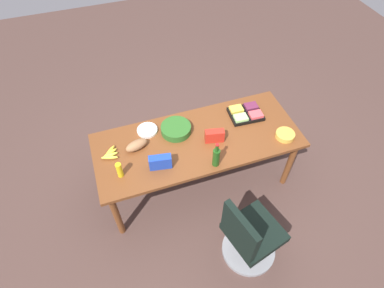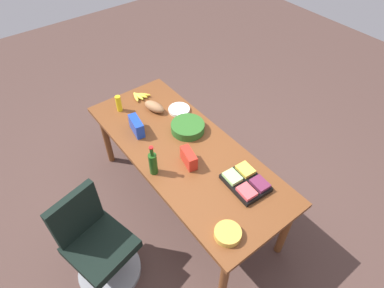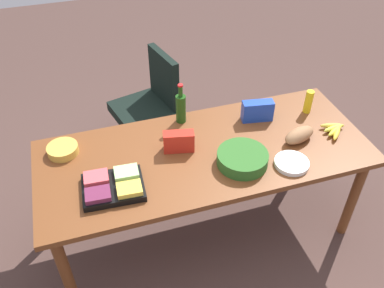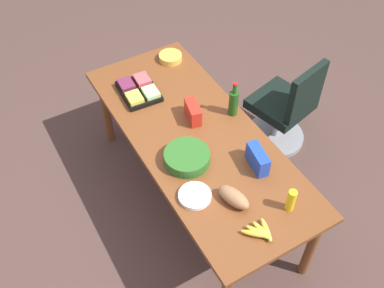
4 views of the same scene
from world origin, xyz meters
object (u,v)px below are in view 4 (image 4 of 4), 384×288
at_px(mustard_bottle, 291,200).
at_px(wine_bottle, 233,102).
at_px(fruit_platter, 139,90).
at_px(conference_table, 196,143).
at_px(office_chair, 284,113).
at_px(bread_loaf, 234,197).
at_px(salad_bowl, 187,157).
at_px(chip_bowl, 170,57).
at_px(chip_bag_red, 193,112).
at_px(chip_bag_blue, 258,159).
at_px(banana_bunch, 260,232).
at_px(paper_plate_stack, 195,196).

height_order(mustard_bottle, wine_bottle, wine_bottle).
relative_size(mustard_bottle, fruit_platter, 0.47).
distance_m(conference_table, mustard_bottle, 0.90).
bearing_deg(office_chair, bread_loaf, 125.70).
xyz_separation_m(salad_bowl, wine_bottle, (0.24, -0.54, 0.08)).
xyz_separation_m(bread_loaf, chip_bowl, (1.53, -0.35, -0.02)).
bearing_deg(wine_bottle, chip_bowl, 6.75).
bearing_deg(fruit_platter, office_chair, -111.19).
height_order(chip_bag_red, chip_bag_blue, chip_bag_blue).
xyz_separation_m(chip_bag_blue, fruit_platter, (1.10, 0.38, -0.04)).
bearing_deg(conference_table, bread_loaf, 171.90).
distance_m(chip_bowl, wine_bottle, 0.84).
bearing_deg(banana_bunch, chip_bowl, -10.79).
bearing_deg(office_chair, chip_bag_blue, 127.97).
height_order(chip_bowl, mustard_bottle, mustard_bottle).
height_order(chip_bag_red, mustard_bottle, mustard_bottle).
relative_size(chip_bag_blue, fruit_platter, 0.58).
bearing_deg(wine_bottle, office_chair, -80.61).
xyz_separation_m(fruit_platter, salad_bowl, (-0.82, 0.02, 0.01)).
bearing_deg(fruit_platter, chip_bowl, -58.87).
relative_size(chip_bowl, salad_bowl, 0.62).
distance_m(bread_loaf, salad_bowl, 0.46).
relative_size(chip_bowl, banana_bunch, 1.03).
height_order(office_chair, fruit_platter, office_chair).
relative_size(bread_loaf, mustard_bottle, 1.36).
height_order(conference_table, banana_bunch, banana_bunch).
bearing_deg(chip_bowl, fruit_platter, 121.13).
xyz_separation_m(chip_bowl, banana_bunch, (-1.81, 0.35, -0.00)).
bearing_deg(bread_loaf, conference_table, -8.10).
bearing_deg(chip_bag_red, paper_plate_stack, 150.84).
distance_m(mustard_bottle, banana_bunch, 0.29).
bearing_deg(fruit_platter, wine_bottle, -137.37).
relative_size(bread_loaf, banana_bunch, 1.23).
bearing_deg(paper_plate_stack, bread_loaf, -128.24).
bearing_deg(chip_bag_red, chip_bag_blue, -166.51).
height_order(conference_table, chip_bowl, chip_bowl).
bearing_deg(banana_bunch, chip_bag_red, -7.77).
relative_size(mustard_bottle, salad_bowl, 0.54).
xyz_separation_m(mustard_bottle, salad_bowl, (0.67, 0.37, -0.05)).
relative_size(chip_bag_red, banana_bunch, 1.03).
distance_m(chip_bag_blue, mustard_bottle, 0.39).
bearing_deg(chip_bag_blue, chip_bowl, -2.00).
xyz_separation_m(office_chair, bread_loaf, (-0.80, 1.12, 0.46)).
height_order(office_chair, banana_bunch, office_chair).
distance_m(chip_bag_red, wine_bottle, 0.32).
bearing_deg(office_chair, fruit_platter, 68.81).
bearing_deg(chip_bag_blue, bread_loaf, 119.01).
height_order(office_chair, chip_bowl, office_chair).
bearing_deg(mustard_bottle, paper_plate_stack, 51.76).
bearing_deg(chip_bag_red, salad_bowl, 144.29).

